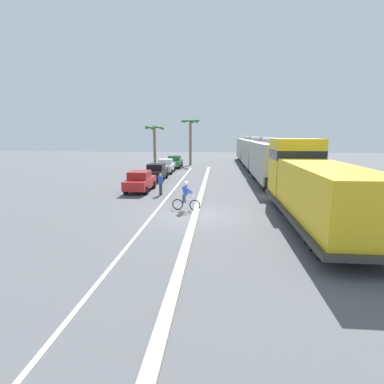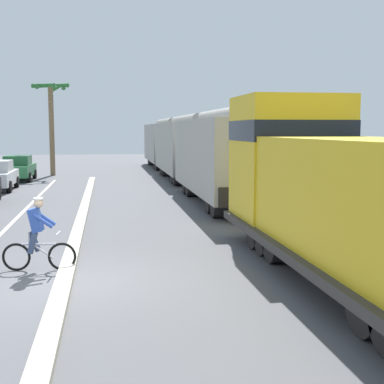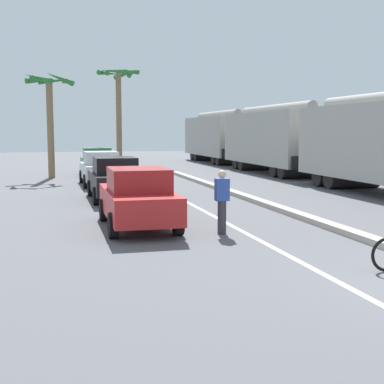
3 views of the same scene
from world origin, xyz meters
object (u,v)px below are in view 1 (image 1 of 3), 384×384
object	(u,v)px
parked_car_black	(156,172)
locomotive	(312,187)
palm_tree_far	(154,135)
palm_tree_near	(190,131)
hopper_car_trailing	(247,149)
parked_car_green	(175,162)
hopper_car_lead	(271,161)
cyclist	(186,197)
hopper_car_middle	(256,153)
parked_car_red	(140,181)
parked_car_white	(166,166)
pedestrian_by_cars	(161,184)

from	to	relation	value
parked_car_black	locomotive	bearing A→B (deg)	-51.15
palm_tree_far	palm_tree_near	bearing A→B (deg)	46.66
hopper_car_trailing	parked_car_green	xyz separation A→B (m)	(-10.65, -10.73, -1.26)
hopper_car_lead	cyclist	distance (m)	12.45
hopper_car_middle	parked_car_red	size ratio (longest dim) A/B	2.52
locomotive	parked_car_white	xyz separation A→B (m)	(-10.91, 19.09, -0.98)
hopper_car_middle	parked_car_red	xyz separation A→B (m)	(-10.94, -16.31, -1.26)
hopper_car_middle	parked_car_green	bearing A→B (deg)	175.34
pedestrian_by_cars	parked_car_white	bearing A→B (deg)	98.22
locomotive	parked_car_red	distance (m)	13.27
hopper_car_middle	parked_car_green	xyz separation A→B (m)	(-10.65, 0.87, -1.26)
hopper_car_lead	parked_car_green	distance (m)	16.45
pedestrian_by_cars	hopper_car_lead	bearing A→B (deg)	34.12
locomotive	parked_car_green	world-z (taller)	locomotive
palm_tree_far	cyclist	bearing A→B (deg)	-73.53
hopper_car_trailing	palm_tree_far	xyz separation A→B (m)	(-13.21, -11.53, 2.26)
locomotive	palm_tree_far	world-z (taller)	palm_tree_far
parked_car_red	parked_car_green	world-z (taller)	same
parked_car_red	parked_car_green	bearing A→B (deg)	89.05
parked_car_black	palm_tree_far	size ratio (longest dim) A/B	0.73
palm_tree_near	pedestrian_by_cars	bearing A→B (deg)	-90.40
parked_car_green	palm_tree_near	world-z (taller)	palm_tree_near
cyclist	parked_car_white	bearing A→B (deg)	103.70
locomotive	parked_car_black	distance (m)	17.38
hopper_car_lead	hopper_car_trailing	world-z (taller)	same
parked_car_white	parked_car_red	bearing A→B (deg)	-90.13
hopper_car_middle	parked_car_black	size ratio (longest dim) A/B	2.52
hopper_car_lead	hopper_car_trailing	xyz separation A→B (m)	(0.00, 23.20, 0.00)
parked_car_black	pedestrian_by_cars	xyz separation A→B (m)	(1.86, -7.47, 0.03)
hopper_car_middle	palm_tree_far	size ratio (longest dim) A/B	1.85
locomotive	pedestrian_by_cars	distance (m)	10.90
hopper_car_trailing	parked_car_black	xyz separation A→B (m)	(-10.88, -21.85, -1.26)
parked_car_white	cyclist	xyz separation A→B (m)	(4.24, -17.37, 0.00)
hopper_car_middle	locomotive	bearing A→B (deg)	-90.00
hopper_car_middle	parked_car_black	xyz separation A→B (m)	(-10.88, -10.25, -1.26)
pedestrian_by_cars	palm_tree_near	bearing A→B (deg)	89.60
hopper_car_trailing	parked_car_black	bearing A→B (deg)	-116.48
parked_car_red	parked_car_black	size ratio (longest dim) A/B	1.00
hopper_car_middle	hopper_car_trailing	xyz separation A→B (m)	(0.00, 11.60, 0.00)
locomotive	parked_car_red	xyz separation A→B (m)	(-10.94, 7.45, -0.98)
hopper_car_middle	palm_tree_far	bearing A→B (deg)	179.71
hopper_car_middle	cyclist	size ratio (longest dim) A/B	6.18
locomotive	parked_car_black	xyz separation A→B (m)	(-10.88, 13.51, -0.98)
locomotive	parked_car_white	bearing A→B (deg)	119.75
parked_car_white	palm_tree_near	xyz separation A→B (m)	(2.04, 9.34, 4.16)
parked_car_red	parked_car_white	xyz separation A→B (m)	(0.03, 11.64, 0.00)
hopper_car_middle	palm_tree_far	distance (m)	13.40
palm_tree_near	hopper_car_middle	bearing A→B (deg)	-27.79
parked_car_white	pedestrian_by_cars	size ratio (longest dim) A/B	2.61
parked_car_white	palm_tree_near	bearing A→B (deg)	77.66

